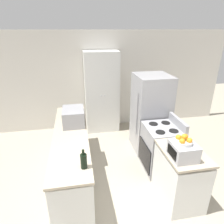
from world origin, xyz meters
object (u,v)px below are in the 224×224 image
(microwave, at_px, (74,117))
(toaster_oven, at_px, (183,151))
(stove, at_px, (161,148))
(fruit_bowl, at_px, (184,140))
(pantry_cabinet, at_px, (102,93))
(refrigerator, at_px, (150,113))
(wine_bottle, at_px, (84,161))

(microwave, xyz_separation_m, toaster_oven, (1.51, -1.39, -0.04))
(stove, height_order, fruit_bowl, fruit_bowl)
(stove, bearing_deg, microwave, 164.45)
(pantry_cabinet, xyz_separation_m, fruit_bowl, (0.76, -2.82, 0.14))
(fruit_bowl, bearing_deg, microwave, 137.47)
(stove, height_order, toaster_oven, toaster_oven)
(stove, bearing_deg, refrigerator, 86.99)
(pantry_cabinet, height_order, wine_bottle, pantry_cabinet)
(refrigerator, xyz_separation_m, fruit_bowl, (-0.18, -1.71, 0.33))
(fruit_bowl, bearing_deg, wine_bottle, 179.09)
(stove, xyz_separation_m, microwave, (-1.64, 0.46, 0.61))
(stove, height_order, microwave, microwave)
(microwave, relative_size, wine_bottle, 1.88)
(wine_bottle, relative_size, fruit_bowl, 1.12)
(stove, xyz_separation_m, fruit_bowl, (-0.14, -0.92, 0.73))
(toaster_oven, height_order, fruit_bowl, fruit_bowl)
(toaster_oven, bearing_deg, pantry_cabinet, 105.27)
(microwave, distance_m, toaster_oven, 2.06)
(refrigerator, xyz_separation_m, toaster_oven, (-0.17, -1.72, 0.17))
(refrigerator, bearing_deg, toaster_oven, -95.51)
(stove, distance_m, refrigerator, 0.88)
(stove, height_order, wine_bottle, wine_bottle)
(stove, relative_size, wine_bottle, 3.85)
(wine_bottle, bearing_deg, microwave, 95.05)
(pantry_cabinet, relative_size, refrigerator, 1.22)
(pantry_cabinet, distance_m, wine_bottle, 2.87)
(microwave, bearing_deg, stove, -15.55)
(pantry_cabinet, bearing_deg, fruit_bowl, -74.87)
(refrigerator, height_order, microwave, refrigerator)
(wine_bottle, relative_size, toaster_oven, 0.77)
(fruit_bowl, bearing_deg, pantry_cabinet, 105.13)
(pantry_cabinet, relative_size, microwave, 4.03)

